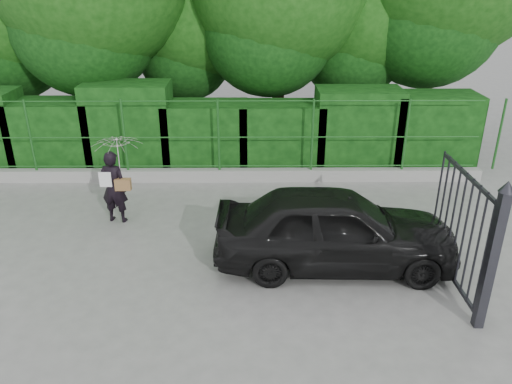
{
  "coord_description": "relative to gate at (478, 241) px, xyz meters",
  "views": [
    {
      "loc": [
        1.23,
        -7.21,
        4.88
      ],
      "look_at": [
        1.29,
        1.3,
        1.1
      ],
      "focal_mm": 35.0,
      "sensor_mm": 36.0,
      "label": 1
    }
  ],
  "objects": [
    {
      "name": "ground",
      "position": [
        -4.6,
        0.72,
        -1.19
      ],
      "size": [
        80.0,
        80.0,
        0.0
      ],
      "primitive_type": "plane",
      "color": "gray"
    },
    {
      "name": "kerb",
      "position": [
        -4.6,
        5.22,
        -1.04
      ],
      "size": [
        14.0,
        0.25,
        0.3
      ],
      "primitive_type": "cube",
      "color": "#9E9E99",
      "rests_on": "ground"
    },
    {
      "name": "fence",
      "position": [
        -4.38,
        5.22,
        0.01
      ],
      "size": [
        14.13,
        0.06,
        1.8
      ],
      "color": "#1D581E",
      "rests_on": "kerb"
    },
    {
      "name": "hedge",
      "position": [
        -4.63,
        6.22,
        -0.19
      ],
      "size": [
        14.2,
        1.2,
        2.28
      ],
      "color": "black",
      "rests_on": "ground"
    },
    {
      "name": "gate",
      "position": [
        0.0,
        0.0,
        0.0
      ],
      "size": [
        0.22,
        2.33,
        2.36
      ],
      "color": "#24242A",
      "rests_on": "ground"
    },
    {
      "name": "woman",
      "position": [
        -6.14,
        3.06,
        0.04
      ],
      "size": [
        1.0,
        1.02,
        1.85
      ],
      "color": "black",
      "rests_on": "ground"
    },
    {
      "name": "car",
      "position": [
        -1.91,
        1.29,
        -0.46
      ],
      "size": [
        4.29,
        1.83,
        1.45
      ],
      "primitive_type": "imported",
      "rotation": [
        0.0,
        0.0,
        1.54
      ],
      "color": "black",
      "rests_on": "ground"
    }
  ]
}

